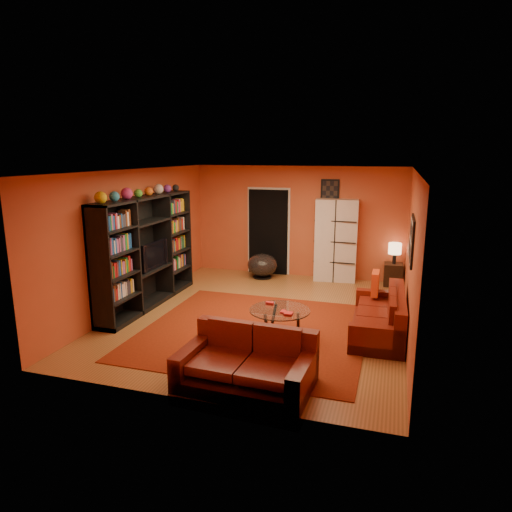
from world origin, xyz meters
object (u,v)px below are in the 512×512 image
(loveseat, at_px, (248,363))
(table_lamp, at_px, (395,249))
(side_table, at_px, (393,275))
(entertainment_unit, at_px, (147,252))
(sofa, at_px, (383,317))
(tv, at_px, (151,255))
(storage_cabinet, at_px, (336,240))
(coffee_table, at_px, (280,313))
(bowl_chair, at_px, (262,265))

(loveseat, xyz_separation_m, table_lamp, (1.70, 5.16, 0.54))
(loveseat, height_order, side_table, loveseat)
(entertainment_unit, height_order, table_lamp, entertainment_unit)
(sofa, bearing_deg, tv, 175.32)
(storage_cabinet, xyz_separation_m, side_table, (1.30, -0.05, -0.69))
(entertainment_unit, bearing_deg, side_table, 31.29)
(entertainment_unit, xyz_separation_m, loveseat, (2.82, -2.41, -0.77))
(entertainment_unit, xyz_separation_m, coffee_table, (2.85, -0.90, -0.61))
(tv, distance_m, bowl_chair, 2.96)
(storage_cabinet, bearing_deg, sofa, -74.22)
(entertainment_unit, xyz_separation_m, bowl_chair, (1.57, 2.50, -0.74))
(entertainment_unit, bearing_deg, bowl_chair, 57.95)
(entertainment_unit, height_order, coffee_table, entertainment_unit)
(loveseat, xyz_separation_m, storage_cabinet, (0.40, 5.21, 0.66))
(coffee_table, xyz_separation_m, bowl_chair, (-1.28, 3.40, -0.13))
(coffee_table, height_order, storage_cabinet, storage_cabinet)
(table_lamp, bearing_deg, sofa, -92.29)
(tv, height_order, storage_cabinet, storage_cabinet)
(side_table, bearing_deg, storage_cabinet, 177.80)
(tv, distance_m, sofa, 4.42)
(storage_cabinet, relative_size, bowl_chair, 2.67)
(side_table, bearing_deg, tv, -148.89)
(side_table, height_order, table_lamp, table_lamp)
(entertainment_unit, bearing_deg, sofa, -2.58)
(entertainment_unit, xyz_separation_m, table_lamp, (4.53, 2.75, -0.22))
(tv, distance_m, loveseat, 3.77)
(tv, relative_size, side_table, 1.83)
(coffee_table, relative_size, side_table, 1.92)
(sofa, height_order, table_lamp, table_lamp)
(bowl_chair, bearing_deg, storage_cabinet, 10.27)
(side_table, bearing_deg, loveseat, -108.27)
(coffee_table, relative_size, table_lamp, 2.07)
(loveseat, relative_size, side_table, 3.41)
(loveseat, xyz_separation_m, bowl_chair, (-1.26, 4.91, 0.02))
(entertainment_unit, bearing_deg, tv, 44.39)
(entertainment_unit, height_order, loveseat, entertainment_unit)
(loveseat, distance_m, coffee_table, 1.52)
(bowl_chair, height_order, table_lamp, table_lamp)
(loveseat, height_order, coffee_table, loveseat)
(side_table, xyz_separation_m, table_lamp, (0.00, 0.00, 0.58))
(tv, height_order, sofa, tv)
(sofa, xyz_separation_m, bowl_chair, (-2.84, 2.70, 0.02))
(entertainment_unit, height_order, bowl_chair, entertainment_unit)
(loveseat, height_order, table_lamp, table_lamp)
(storage_cabinet, bearing_deg, table_lamp, -8.00)
(loveseat, xyz_separation_m, side_table, (1.70, 5.16, -0.03))
(side_table, bearing_deg, bowl_chair, -175.17)
(table_lamp, bearing_deg, loveseat, -108.27)
(storage_cabinet, xyz_separation_m, bowl_chair, (-1.66, -0.30, -0.63))
(sofa, bearing_deg, entertainment_unit, 175.99)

